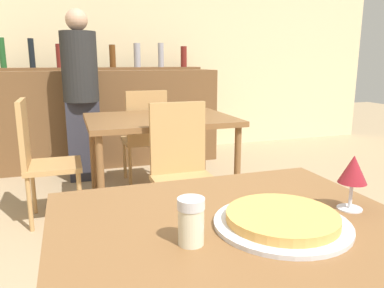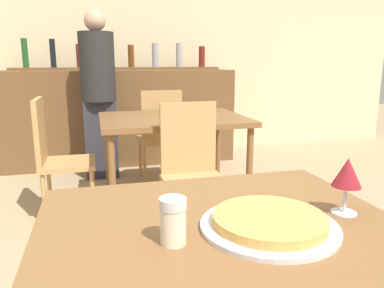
# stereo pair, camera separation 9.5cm
# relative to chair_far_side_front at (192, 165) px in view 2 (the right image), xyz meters

# --- Properties ---
(wall_back) EXTENTS (8.00, 0.05, 2.80)m
(wall_back) POSITION_rel_chair_far_side_front_xyz_m (-0.30, 2.64, 0.88)
(wall_back) COLOR beige
(wall_back) RESTS_ON ground_plane
(dining_table_near) EXTENTS (0.95, 0.86, 0.77)m
(dining_table_near) POSITION_rel_chair_far_side_front_xyz_m (-0.30, -1.48, 0.16)
(dining_table_near) COLOR brown
(dining_table_near) RESTS_ON ground_plane
(dining_table_far) EXTENTS (1.14, 0.88, 0.75)m
(dining_table_far) POSITION_rel_chair_far_side_front_xyz_m (-0.00, 0.60, 0.16)
(dining_table_far) COLOR brown
(dining_table_far) RESTS_ON ground_plane
(bar_counter) EXTENTS (2.60, 0.56, 1.08)m
(bar_counter) POSITION_rel_chair_far_side_front_xyz_m (-0.30, 2.14, 0.02)
(bar_counter) COLOR brown
(bar_counter) RESTS_ON ground_plane
(bar_back_shelf) EXTENTS (2.39, 0.24, 0.35)m
(bar_back_shelf) POSITION_rel_chair_far_side_front_xyz_m (-0.28, 2.28, 0.64)
(bar_back_shelf) COLOR brown
(bar_back_shelf) RESTS_ON bar_counter
(chair_far_side_front) EXTENTS (0.40, 0.40, 0.92)m
(chair_far_side_front) POSITION_rel_chair_far_side_front_xyz_m (0.00, 0.00, 0.00)
(chair_far_side_front) COLOR tan
(chair_far_side_front) RESTS_ON ground_plane
(chair_far_side_back) EXTENTS (0.40, 0.40, 0.92)m
(chair_far_side_back) POSITION_rel_chair_far_side_front_xyz_m (0.00, 1.20, 0.00)
(chair_far_side_back) COLOR tan
(chair_far_side_back) RESTS_ON ground_plane
(chair_far_side_left) EXTENTS (0.40, 0.40, 0.92)m
(chair_far_side_left) POSITION_rel_chair_far_side_front_xyz_m (-0.90, 0.60, 0.00)
(chair_far_side_left) COLOR tan
(chair_far_side_left) RESTS_ON ground_plane
(pizza_tray) EXTENTS (0.35, 0.35, 0.04)m
(pizza_tray) POSITION_rel_chair_far_side_front_xyz_m (-0.19, -1.50, 0.27)
(pizza_tray) COLOR silver
(pizza_tray) RESTS_ON dining_table_near
(cheese_shaker) EXTENTS (0.06, 0.06, 0.11)m
(cheese_shaker) POSITION_rel_chair_far_side_front_xyz_m (-0.44, -1.51, 0.31)
(cheese_shaker) COLOR beige
(cheese_shaker) RESTS_ON dining_table_near
(person_standing) EXTENTS (0.34, 0.34, 1.66)m
(person_standing) POSITION_rel_chair_far_side_front_xyz_m (-0.55, 1.56, 0.38)
(person_standing) COLOR #2D2D38
(person_standing) RESTS_ON ground_plane
(wine_glass) EXTENTS (0.08, 0.08, 0.16)m
(wine_glass) POSITION_rel_chair_far_side_front_xyz_m (0.06, -1.46, 0.37)
(wine_glass) COLOR silver
(wine_glass) RESTS_ON dining_table_near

